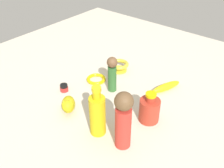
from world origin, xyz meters
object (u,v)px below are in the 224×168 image
object	(u,v)px
banana	(166,87)
bangle	(96,79)
person_figure_child	(112,73)
bottle_short	(149,109)
bottle_tall	(97,114)
nail_polish_jar	(64,88)
person_figure_adult	(123,119)
bowl	(119,66)
cat_figurine	(68,104)

from	to	relation	value
banana	bangle	distance (m)	0.38
person_figure_child	bottle_short	bearing A→B (deg)	-105.05
banana	person_figure_child	distance (m)	0.30
banana	bottle_tall	size ratio (longest dim) A/B	0.76
nail_polish_jar	person_figure_adult	world-z (taller)	person_figure_adult
person_figure_child	bangle	distance (m)	0.16
person_figure_child	nail_polish_jar	xyz separation A→B (m)	(-0.17, 0.19, -0.09)
nail_polish_jar	bottle_tall	world-z (taller)	bottle_tall
bangle	bowl	distance (m)	0.17
cat_figurine	bowl	distance (m)	0.44
person_figure_child	bowl	size ratio (longest dim) A/B	1.76
person_figure_adult	bottle_tall	xyz separation A→B (m)	(-0.01, 0.12, -0.04)
bottle_short	bottle_tall	xyz separation A→B (m)	(-0.20, 0.12, 0.04)
banana	bowl	bearing A→B (deg)	-69.26
banana	cat_figurine	xyz separation A→B (m)	(-0.44, 0.27, 0.02)
nail_polish_jar	person_figure_adult	bearing A→B (deg)	-102.34
nail_polish_jar	bottle_short	world-z (taller)	bottle_short
bowl	person_figure_child	bearing A→B (deg)	-152.46
bottle_short	bowl	world-z (taller)	bottle_short
cat_figurine	bottle_short	bearing A→B (deg)	-60.01
banana	person_figure_adult	bearing A→B (deg)	27.07
person_figure_child	cat_figurine	world-z (taller)	person_figure_child
nail_polish_jar	bowl	bearing A→B (deg)	-15.87
bangle	bottle_short	world-z (taller)	bottle_short
banana	person_figure_child	size ratio (longest dim) A/B	0.92
bowl	cat_figurine	bearing A→B (deg)	-174.65
banana	bowl	world-z (taller)	bowl
person_figure_adult	bottle_short	world-z (taller)	person_figure_adult
nail_polish_jar	bowl	distance (m)	0.36
nail_polish_jar	bowl	xyz separation A→B (m)	(0.34, -0.10, 0.02)
person_figure_adult	bowl	bearing A→B (deg)	39.51
banana	person_figure_child	world-z (taller)	person_figure_child
person_figure_child	cat_figurine	xyz separation A→B (m)	(-0.26, 0.05, -0.07)
person_figure_child	bowl	xyz separation A→B (m)	(0.18, 0.09, -0.07)
bangle	bottle_short	bearing A→B (deg)	-102.22
person_figure_adult	bottle_tall	world-z (taller)	person_figure_adult
bangle	bowl	world-z (taller)	bowl
bottle_tall	cat_figurine	bearing A→B (deg)	85.58
banana	nail_polish_jar	bearing A→B (deg)	-29.66
person_figure_adult	bottle_short	distance (m)	0.21
bottle_tall	person_figure_child	bearing A→B (deg)	28.37
cat_figurine	bottle_tall	size ratio (longest dim) A/B	0.52
banana	person_figure_adult	xyz separation A→B (m)	(-0.45, -0.05, 0.12)
nail_polish_jar	bottle_tall	xyz separation A→B (m)	(-0.11, -0.34, 0.08)
bangle	bowl	size ratio (longest dim) A/B	0.97
person_figure_child	bowl	world-z (taller)	person_figure_child
banana	nail_polish_jar	xyz separation A→B (m)	(-0.35, 0.41, -0.00)
nail_polish_jar	bottle_short	size ratio (longest dim) A/B	0.29
bowl	bottle_tall	bearing A→B (deg)	-151.95
person_figure_adult	bottle_short	bearing A→B (deg)	-0.04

